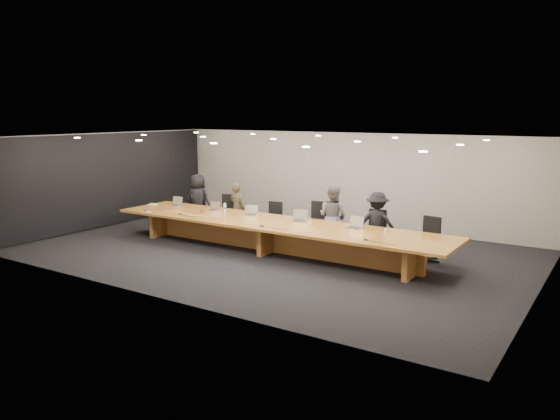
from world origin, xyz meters
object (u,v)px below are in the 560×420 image
object	(u,v)px
chair_mid_left	(272,220)
mic_center	(262,226)
person_a	(198,201)
chair_right	(375,231)
water_bottle	(225,208)
chair_left	(227,213)
person_b	(237,208)
paper_cup_near	(310,224)
chair_far_right	(427,239)
mic_right	(366,239)
person_d	(377,223)
laptop_d	(299,216)
person_c	(333,217)
conference_table	(273,231)
laptop_c	(251,210)
chair_far_left	(195,209)
av_box	(148,210)
laptop_a	(175,201)
laptop_b	(213,206)
paper_cup_far	(386,231)
mic_left	(180,214)
chair_mid_right	(315,223)
laptop_e	(354,222)
amber_mug	(202,211)

from	to	relation	value
chair_mid_left	mic_center	world-z (taller)	chair_mid_left
chair_mid_left	person_a	world-z (taller)	person_a
person_a	chair_right	bearing A→B (deg)	168.86
water_bottle	chair_left	bearing A→B (deg)	125.45
person_b	paper_cup_near	world-z (taller)	person_b
chair_far_right	mic_right	xyz separation A→B (m)	(-0.74, -1.76, 0.24)
chair_right	person_d	world-z (taller)	person_d
laptop_d	mic_center	bearing A→B (deg)	-130.63
person_c	mic_center	bearing A→B (deg)	68.56
person_c	person_d	distance (m)	1.19
conference_table	laptop_c	bearing A→B (deg)	158.12
chair_far_left	chair_right	bearing A→B (deg)	2.17
av_box	mic_right	world-z (taller)	av_box
chair_right	laptop_a	world-z (taller)	chair_right
laptop_b	mic_center	size ratio (longest dim) A/B	2.55
chair_far_right	paper_cup_near	xyz separation A→B (m)	(-2.49, -1.08, 0.27)
paper_cup_far	chair_far_right	bearing A→B (deg)	52.72
chair_right	laptop_d	size ratio (longest dim) A/B	2.93
chair_left	mic_left	world-z (taller)	chair_left
person_c	mic_left	distance (m)	4.02
paper_cup_near	mic_left	xyz separation A→B (m)	(-3.58, -0.65, -0.03)
person_d	mic_right	xyz separation A→B (m)	(0.50, -1.78, 0.01)
av_box	laptop_d	bearing A→B (deg)	31.68
person_b	person_c	bearing A→B (deg)	-174.85
chair_left	mic_right	world-z (taller)	chair_left
chair_left	chair_mid_right	xyz separation A→B (m)	(2.90, -0.01, 0.03)
person_d	chair_far_right	bearing A→B (deg)	168.63
laptop_e	mic_left	world-z (taller)	laptop_e
conference_table	chair_far_right	world-z (taller)	chair_far_right
conference_table	chair_far_right	bearing A→B (deg)	19.34
person_b	person_c	world-z (taller)	person_c
person_d	mic_center	bearing A→B (deg)	29.72
person_b	laptop_b	bearing A→B (deg)	74.27
water_bottle	paper_cup_near	distance (m)	2.75
amber_mug	mic_center	bearing A→B (deg)	-13.17
chair_right	amber_mug	size ratio (longest dim) A/B	11.51
chair_mid_left	mic_center	distance (m)	2.14
chair_right	mic_right	bearing A→B (deg)	-76.42
paper_cup_near	mic_center	world-z (taller)	paper_cup_near
person_a	av_box	xyz separation A→B (m)	(-0.18, -1.85, -0.03)
chair_right	water_bottle	xyz separation A→B (m)	(-3.88, -1.01, 0.34)
av_box	mic_center	size ratio (longest dim) A/B	1.76
person_a	amber_mug	bearing A→B (deg)	122.33
chair_left	laptop_a	distance (m)	1.54
chair_right	mic_center	xyz separation A→B (m)	(-2.03, -1.93, 0.23)
water_bottle	paper_cup_near	bearing A→B (deg)	-4.06
chair_right	amber_mug	distance (m)	4.58
chair_far_right	laptop_d	world-z (taller)	chair_far_right
conference_table	chair_mid_right	distance (m)	1.28
chair_far_right	person_d	bearing A→B (deg)	-169.84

